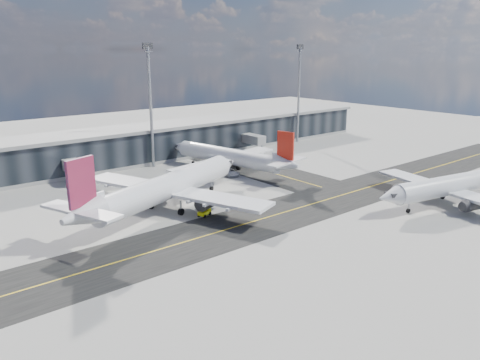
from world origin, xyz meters
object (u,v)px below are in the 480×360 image
(airliner_af, at_px, (166,187))
(service_van, at_px, (229,172))
(airliner_redtail, at_px, (229,157))
(airliner_near, at_px, (456,184))
(baggage_tug, at_px, (205,211))

(airliner_af, relative_size, service_van, 7.64)
(airliner_redtail, distance_m, airliner_near, 47.72)
(airliner_redtail, distance_m, baggage_tug, 29.70)
(airliner_redtail, distance_m, service_van, 4.13)
(airliner_near, height_order, service_van, airliner_near)
(airliner_redtail, height_order, airliner_near, airliner_redtail)
(airliner_near, relative_size, baggage_tug, 12.88)
(airliner_redtail, height_order, service_van, airliner_redtail)
(airliner_near, bearing_deg, baggage_tug, 70.74)
(airliner_af, bearing_deg, baggage_tug, 12.19)
(airliner_redtail, bearing_deg, service_van, -139.99)
(airliner_af, bearing_deg, service_van, 97.08)
(baggage_tug, xyz_separation_m, service_van, (19.48, 18.19, -0.02))
(airliner_near, bearing_deg, service_van, 37.19)
(airliner_af, height_order, baggage_tug, airliner_af)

